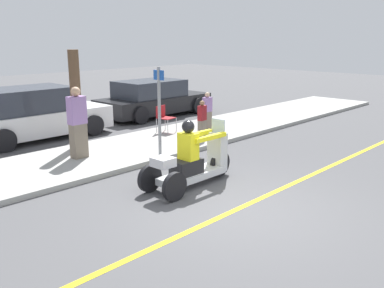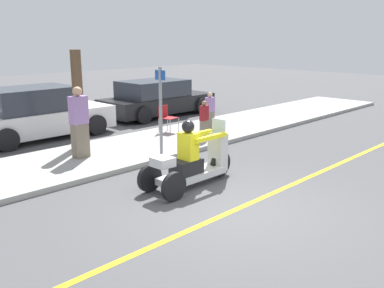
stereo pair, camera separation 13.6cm
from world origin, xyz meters
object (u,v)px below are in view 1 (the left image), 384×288
Objects in this scene: spectator_with_child at (207,112)px; street_sign at (159,108)px; spectator_mid_group at (202,120)px; motorcycle_trike at (192,163)px; parked_car_lot_far at (34,115)px; spectator_end_of_line at (78,124)px; folding_chair_curbside at (164,116)px; parked_car_lot_left at (153,99)px; tree_trunk at (76,99)px.

spectator_with_child is 0.54× the size of street_sign.
street_sign is (-3.09, -1.15, 0.62)m from spectator_with_child.
motorcycle_trike is at bearing -140.66° from spectator_mid_group.
street_sign is at bearing -75.99° from parked_car_lot_far.
parked_car_lot_far is (0.46, 3.23, -0.23)m from spectator_end_of_line.
parked_car_lot_far reaches higher than motorcycle_trike.
spectator_end_of_line is at bearing -169.04° from folding_chair_curbside.
spectator_end_of_line is 3.53m from folding_chair_curbside.
spectator_end_of_line reaches higher than parked_car_lot_left.
motorcycle_trike is at bearing -88.75° from tree_trunk.
tree_trunk is at bearing 91.25° from motorcycle_trike.
motorcycle_trike is 1.32× the size of spectator_end_of_line.
spectator_with_child is (3.98, 3.13, 0.20)m from motorcycle_trike.
parked_car_lot_far is (-0.22, 6.44, 0.24)m from motorcycle_trike.
motorcycle_trike is at bearing -141.78° from spectator_with_child.
tree_trunk is at bearing -152.69° from parked_car_lot_left.
tree_trunk is 2.42m from street_sign.
motorcycle_trike is 2.32m from street_sign.
parked_car_lot_left is at bearing 3.38° from parked_car_lot_far.
parked_car_lot_far is at bearing 139.36° from folding_chair_curbside.
folding_chair_curbside is 0.37× the size of street_sign.
tree_trunk reaches higher than parked_car_lot_left.
spectator_end_of_line reaches higher than spectator_mid_group.
folding_chair_curbside is at bearing -40.64° from parked_car_lot_far.
spectator_with_child is 0.46× the size of tree_trunk.
spectator_mid_group is 0.64× the size of spectator_end_of_line.
street_sign is (-3.95, -4.76, 0.65)m from parked_car_lot_left.
parked_car_lot_left is at bearing 50.29° from street_sign.
parked_car_lot_left is 1.78× the size of tree_trunk.
folding_chair_curbside is 0.32× the size of tree_trunk.
street_sign reaches higher than folding_chair_curbside.
tree_trunk is at bearing 165.36° from spectator_with_child.
spectator_mid_group is 0.94× the size of spectator_with_child.
tree_trunk reaches higher than motorcycle_trike.
spectator_mid_group is 0.26× the size of parked_car_lot_far.
parked_car_lot_far is 1.98× the size of street_sign.
parked_car_lot_far reaches higher than folding_chair_curbside.
parked_car_lot_left is 1.06× the size of parked_car_lot_far.
parked_car_lot_left reaches higher than folding_chair_curbside.
spectator_with_child is 3.35m from street_sign.
street_sign is at bearing 65.82° from motorcycle_trike.
tree_trunk is (-3.00, 1.81, 0.75)m from spectator_mid_group.
tree_trunk is 1.18× the size of street_sign.
street_sign is (1.58, -1.22, 0.35)m from spectator_end_of_line.
spectator_with_child is at bearing 20.40° from street_sign.
spectator_mid_group is 5.12m from parked_car_lot_far.
spectator_with_child is at bearing -14.64° from tree_trunk.
street_sign is (-2.02, -0.40, 0.66)m from spectator_mid_group.
tree_trunk reaches higher than folding_chair_curbside.
spectator_end_of_line is 1.46× the size of spectator_with_child.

